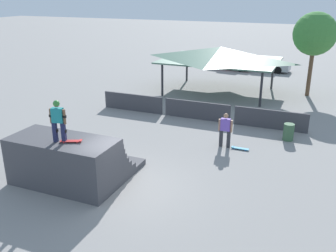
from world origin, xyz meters
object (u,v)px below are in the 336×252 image
object	(u,v)px
skater_on_deck	(58,118)
skateboard_on_deck	(72,141)
trash_bin	(289,132)
parked_car_red	(231,63)
skateboard_on_ground	(240,148)
bystander_walking	(225,128)
parked_car_silver	(265,64)
tree_beside_pavilion	(315,34)

from	to	relation	value
skater_on_deck	skateboard_on_deck	bearing A→B (deg)	5.70
trash_bin	parked_car_red	bearing A→B (deg)	112.79
skateboard_on_ground	parked_car_red	bearing A→B (deg)	-74.08
bystander_walking	parked_car_silver	xyz separation A→B (m)	(-1.22, 19.14, -0.33)
skateboard_on_ground	parked_car_silver	world-z (taller)	parked_car_silver
skater_on_deck	trash_bin	world-z (taller)	skater_on_deck
skateboard_on_deck	skateboard_on_ground	bearing A→B (deg)	26.59
skater_on_deck	skateboard_on_ground	bearing A→B (deg)	37.37
skateboard_on_deck	tree_beside_pavilion	distance (m)	19.05
skater_on_deck	bystander_walking	bearing A→B (deg)	41.75
parked_car_red	skater_on_deck	bearing A→B (deg)	-81.62
skater_on_deck	skateboard_on_deck	world-z (taller)	skater_on_deck
skateboard_on_deck	tree_beside_pavilion	bearing A→B (deg)	43.34
bystander_walking	tree_beside_pavilion	bearing A→B (deg)	-108.20
tree_beside_pavilion	trash_bin	xyz separation A→B (m)	(-0.34, -9.34, -3.86)
skater_on_deck	skateboard_on_deck	xyz separation A→B (m)	(0.41, 0.13, -0.85)
bystander_walking	skateboard_on_ground	distance (m)	1.15
trash_bin	parked_car_red	size ratio (longest dim) A/B	0.20
skater_on_deck	bystander_walking	distance (m)	7.92
trash_bin	parked_car_silver	distance (m)	17.53
parked_car_red	parked_car_silver	distance (m)	3.12
skateboard_on_deck	parked_car_silver	bearing A→B (deg)	59.14
skateboard_on_ground	parked_car_silver	distance (m)	19.29
bystander_walking	skater_on_deck	bearing A→B (deg)	50.27
skater_on_deck	parked_car_red	distance (m)	25.08
bystander_walking	parked_car_silver	size ratio (longest dim) A/B	0.37
skater_on_deck	parked_car_red	bearing A→B (deg)	77.65
bystander_walking	parked_car_silver	distance (m)	19.18
skater_on_deck	parked_car_silver	xyz separation A→B (m)	(3.36, 25.34, -2.16)
skateboard_on_ground	trash_bin	world-z (taller)	trash_bin
skateboard_on_deck	skateboard_on_ground	world-z (taller)	skateboard_on_deck
skateboard_on_deck	bystander_walking	bearing A→B (deg)	31.28
tree_beside_pavilion	parked_car_silver	xyz separation A→B (m)	(-4.28, 7.74, -3.68)
parked_car_red	bystander_walking	bearing A→B (deg)	-68.06
bystander_walking	tree_beside_pavilion	distance (m)	12.27
bystander_walking	skateboard_on_ground	size ratio (longest dim) A/B	2.02
parked_car_red	parked_car_silver	size ratio (longest dim) A/B	0.92
trash_bin	parked_car_silver	xyz separation A→B (m)	(-3.93, 17.08, 0.18)
bystander_walking	trash_bin	size ratio (longest dim) A/B	1.97
skateboard_on_deck	parked_car_silver	size ratio (longest dim) A/B	0.18
tree_beside_pavilion	skater_on_deck	bearing A→B (deg)	-113.47
tree_beside_pavilion	parked_car_silver	world-z (taller)	tree_beside_pavilion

